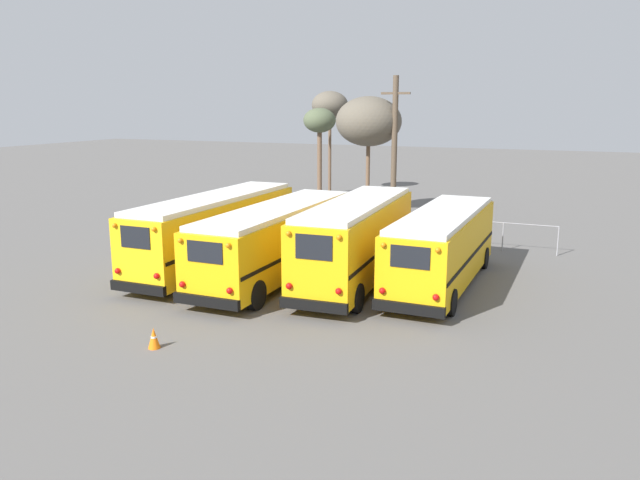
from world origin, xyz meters
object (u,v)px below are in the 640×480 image
Objects in this scene: utility_pole at (394,147)px; school_bus_1 at (278,239)px; traffic_cone at (154,338)px; school_bus_3 at (442,246)px; bare_tree_2 at (369,122)px; school_bus_0 at (216,229)px; bare_tree_0 at (320,123)px; bare_tree_1 at (330,106)px; school_bus_2 at (356,239)px.

school_bus_1 is at bearing -92.01° from utility_pole.
utility_pole is 13.93× the size of traffic_cone.
school_bus_3 is 15.35× the size of traffic_cone.
bare_tree_2 is at bearing 158.32° from utility_pole.
school_bus_0 is at bearing -104.59° from utility_pole.
bare_tree_0 is (-7.77, 6.61, 1.20)m from utility_pole.
utility_pole is at bearing 88.91° from traffic_cone.
bare_tree_2 is at bearing -54.22° from bare_tree_1.
traffic_cone is (3.30, -8.67, -1.41)m from school_bus_0.
bare_tree_0 is at bearing 116.62° from school_bus_2.
school_bus_3 is at bearing -58.25° from bare_tree_1.
bare_tree_0 is at bearing -85.54° from bare_tree_1.
school_bus_1 is 8.41m from traffic_cone.
school_bus_0 is 15.83m from bare_tree_2.
school_bus_1 is at bearing -72.68° from bare_tree_1.
school_bus_1 is (3.22, -0.37, -0.08)m from school_bus_0.
bare_tree_0 reaches higher than traffic_cone.
bare_tree_0 is (-13.70, 19.92, 4.04)m from school_bus_3.
utility_pole reaches higher than school_bus_2.
bare_tree_1 is at bearing 114.49° from school_bus_2.
traffic_cone is (-0.44, -23.05, -4.15)m from utility_pole.
bare_tree_1 is 1.07× the size of bare_tree_2.
utility_pole is 1.08× the size of bare_tree_1.
school_bus_0 is 1.42× the size of bare_tree_2.
utility_pole is 12.36m from bare_tree_1.
traffic_cone is at bearing -86.42° from bare_tree_2.
school_bus_2 is at bearing -72.88° from bare_tree_2.
bare_tree_2 is (6.03, -8.37, -0.93)m from bare_tree_1.
bare_tree_1 is at bearing 121.75° from school_bus_3.
school_bus_2 reaches higher than school_bus_0.
school_bus_3 is at bearing 6.31° from school_bus_0.
utility_pole is at bearing 100.72° from school_bus_2.
bare_tree_0 is at bearing 103.88° from traffic_cone.
utility_pole is at bearing -21.68° from bare_tree_2.
school_bus_1 is 1.60× the size of bare_tree_0.
school_bus_3 is at bearing 16.88° from school_bus_2.
bare_tree_1 reaches higher than school_bus_0.
bare_tree_0 reaches higher than school_bus_1.
utility_pole reaches higher than school_bus_0.
school_bus_2 is (3.22, 0.46, 0.16)m from school_bus_1.
utility_pole is at bearing -48.92° from bare_tree_1.
bare_tree_0 is at bearing 100.86° from school_bus_0.
bare_tree_1 is (-4.22, 23.52, 5.15)m from school_bus_0.
utility_pole is (3.74, 14.38, 2.73)m from school_bus_0.
traffic_cone is at bearing -109.75° from school_bus_2.
utility_pole reaches higher than school_bus_1.
school_bus_0 is 3.25m from school_bus_1.
utility_pole reaches higher than bare_tree_1.
traffic_cone is at bearing -76.84° from bare_tree_1.
utility_pole is at bearing 87.99° from school_bus_1.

